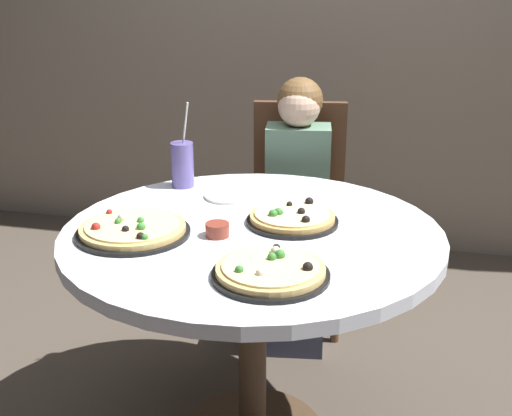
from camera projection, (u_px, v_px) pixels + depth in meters
name	position (u px, v px, depth m)	size (l,w,h in m)	color
dining_table	(252.00, 262.00, 2.00)	(1.14, 1.14, 0.75)	silver
chair_wooden	(298.00, 202.00, 2.86)	(0.46, 0.46, 0.95)	brown
diner_child	(296.00, 227.00, 2.70)	(0.30, 0.43, 1.08)	#3F4766
pizza_veggie	(292.00, 218.00, 2.00)	(0.28, 0.28, 0.05)	black
pizza_cheese	(271.00, 271.00, 1.65)	(0.30, 0.30, 0.05)	black
pizza_pepperoni	(133.00, 230.00, 1.92)	(0.34, 0.34, 0.05)	black
soda_cup	(182.00, 164.00, 2.32)	(0.08, 0.08, 0.31)	#6659A5
sauce_bowl	(217.00, 230.00, 1.90)	(0.07, 0.07, 0.04)	brown
plate_small	(231.00, 195.00, 2.24)	(0.18, 0.18, 0.01)	white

